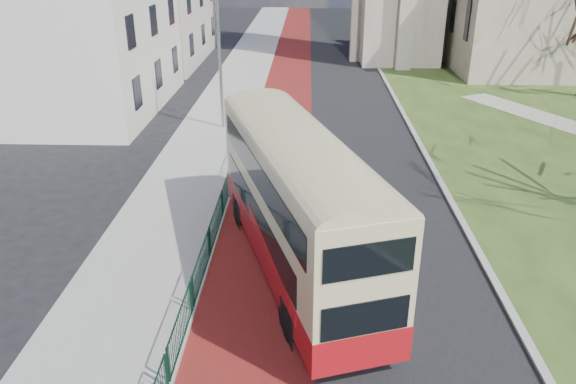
{
  "coord_description": "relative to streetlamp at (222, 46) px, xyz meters",
  "views": [
    {
      "loc": [
        0.22,
        -12.23,
        9.71
      ],
      "look_at": [
        -0.38,
        4.94,
        2.0
      ],
      "focal_mm": 35.0,
      "sensor_mm": 36.0,
      "label": 1
    }
  ],
  "objects": [
    {
      "name": "pedestrian_railing",
      "position": [
        1.4,
        -14.0,
        -4.04
      ],
      "size": [
        0.07,
        24.0,
        1.12
      ],
      "color": "#0C3524",
      "rests_on": "ground"
    },
    {
      "name": "pavement_west",
      "position": [
        -0.65,
        2.0,
        -4.53
      ],
      "size": [
        4.0,
        120.0,
        0.12
      ],
      "primitive_type": "cube",
      "color": "gray",
      "rests_on": "ground"
    },
    {
      "name": "streetlamp",
      "position": [
        0.0,
        0.0,
        0.0
      ],
      "size": [
        2.13,
        0.18,
        8.0
      ],
      "color": "gray",
      "rests_on": "pavement_west"
    },
    {
      "name": "street_block_near",
      "position": [
        -9.65,
        4.0,
        1.92
      ],
      "size": [
        10.3,
        14.3,
        13.0
      ],
      "color": "silver",
      "rests_on": "ground"
    },
    {
      "name": "road_carriageway",
      "position": [
        5.85,
        2.0,
        -4.59
      ],
      "size": [
        9.0,
        120.0,
        0.01
      ],
      "primitive_type": "cube",
      "color": "black",
      "rests_on": "ground"
    },
    {
      "name": "kerb_east",
      "position": [
        10.45,
        4.0,
        -4.53
      ],
      "size": [
        0.25,
        80.0,
        0.13
      ],
      "primitive_type": "cube",
      "color": "#999993",
      "rests_on": "ground"
    },
    {
      "name": "bus_lane",
      "position": [
        3.15,
        2.0,
        -4.59
      ],
      "size": [
        3.4,
        120.0,
        0.01
      ],
      "primitive_type": "cube",
      "color": "#591414",
      "rests_on": "ground"
    },
    {
      "name": "kerb_west",
      "position": [
        1.35,
        2.0,
        -4.53
      ],
      "size": [
        0.25,
        120.0,
        0.13
      ],
      "primitive_type": "cube",
      "color": "#999993",
      "rests_on": "ground"
    },
    {
      "name": "bus",
      "position": [
        4.31,
        -14.74,
        -2.03
      ],
      "size": [
        5.65,
        11.01,
        4.5
      ],
      "rotation": [
        0.0,
        0.0,
        0.31
      ],
      "color": "maroon",
      "rests_on": "ground"
    },
    {
      "name": "ground",
      "position": [
        4.35,
        -18.0,
        -4.59
      ],
      "size": [
        160.0,
        160.0,
        0.0
      ],
      "primitive_type": "plane",
      "color": "black",
      "rests_on": "ground"
    }
  ]
}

